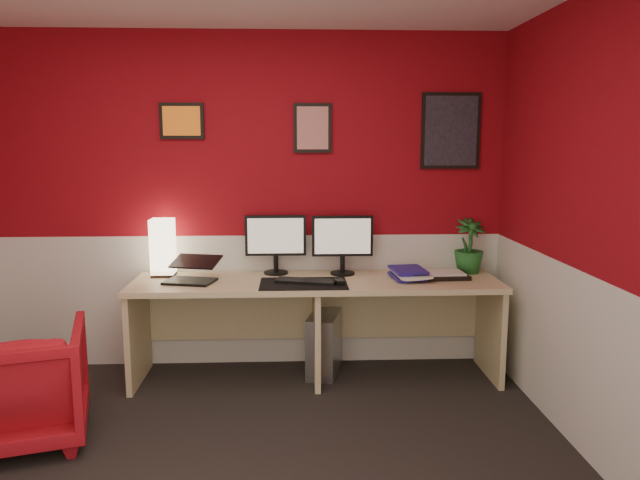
{
  "coord_description": "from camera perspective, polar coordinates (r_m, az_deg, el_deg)",
  "views": [
    {
      "loc": [
        0.43,
        -2.77,
        1.69
      ],
      "look_at": [
        0.6,
        1.21,
        1.05
      ],
      "focal_mm": 33.84,
      "sensor_mm": 36.0,
      "label": 1
    }
  ],
  "objects": [
    {
      "name": "wall_back",
      "position": [
        4.56,
        -7.87,
        3.52
      ],
      "size": [
        4.0,
        0.01,
        2.5
      ],
      "primitive_type": "cube",
      "color": "maroon",
      "rests_on": "ground"
    },
    {
      "name": "wall_front",
      "position": [
        1.19,
        -23.98,
        -13.51
      ],
      "size": [
        4.0,
        0.01,
        2.5
      ],
      "primitive_type": "cube",
      "color": "maroon",
      "rests_on": "ground"
    },
    {
      "name": "wall_right",
      "position": [
        3.22,
        26.82,
        0.27
      ],
      "size": [
        0.01,
        3.5,
        2.5
      ],
      "primitive_type": "cube",
      "color": "maroon",
      "rests_on": "ground"
    },
    {
      "name": "wainscot_back",
      "position": [
        4.69,
        -7.67,
        -5.64
      ],
      "size": [
        4.0,
        0.01,
        1.0
      ],
      "primitive_type": "cube",
      "color": "silver",
      "rests_on": "ground"
    },
    {
      "name": "wainscot_right",
      "position": [
        3.4,
        25.81,
        -12.32
      ],
      "size": [
        0.01,
        3.5,
        1.0
      ],
      "primitive_type": "cube",
      "color": "silver",
      "rests_on": "ground"
    },
    {
      "name": "desk",
      "position": [
        4.38,
        -0.35,
        -8.45
      ],
      "size": [
        2.6,
        0.65,
        0.73
      ],
      "primitive_type": "cube",
      "color": "#C7B680",
      "rests_on": "ground"
    },
    {
      "name": "shoji_lamp",
      "position": [
        4.53,
        -14.63,
        -0.82
      ],
      "size": [
        0.16,
        0.16,
        0.4
      ],
      "primitive_type": "cube",
      "color": "#FFE5B2",
      "rests_on": "desk"
    },
    {
      "name": "laptop",
      "position": [
        4.28,
        -12.25,
        -2.52
      ],
      "size": [
        0.38,
        0.3,
        0.22
      ],
      "primitive_type": "cube",
      "rotation": [
        0.0,
        0.0,
        -0.25
      ],
      "color": "black",
      "rests_on": "desk"
    },
    {
      "name": "monitor_left",
      "position": [
        4.45,
        -4.22,
        0.46
      ],
      "size": [
        0.45,
        0.06,
        0.58
      ],
      "primitive_type": "cube",
      "color": "black",
      "rests_on": "desk"
    },
    {
      "name": "monitor_right",
      "position": [
        4.42,
        2.16,
        0.42
      ],
      "size": [
        0.45,
        0.06,
        0.58
      ],
      "primitive_type": "cube",
      "color": "black",
      "rests_on": "desk"
    },
    {
      "name": "desk_mat",
      "position": [
        4.17,
        -1.57,
        -4.14
      ],
      "size": [
        0.6,
        0.38,
        0.01
      ],
      "primitive_type": "cube",
      "color": "black",
      "rests_on": "desk"
    },
    {
      "name": "keyboard",
      "position": [
        4.19,
        -1.34,
        -3.89
      ],
      "size": [
        0.44,
        0.24,
        0.02
      ],
      "primitive_type": "cube",
      "rotation": [
        0.0,
        0.0,
        -0.26
      ],
      "color": "black",
      "rests_on": "desk_mat"
    },
    {
      "name": "mouse",
      "position": [
        4.14,
        1.83,
        -3.96
      ],
      "size": [
        0.08,
        0.11,
        0.03
      ],
      "primitive_type": "cube",
      "rotation": [
        0.0,
        0.0,
        0.24
      ],
      "color": "black",
      "rests_on": "desk_mat"
    },
    {
      "name": "book_bottom",
      "position": [
        4.34,
        6.85,
        -3.52
      ],
      "size": [
        0.24,
        0.31,
        0.03
      ],
      "primitive_type": "imported",
      "rotation": [
        0.0,
        0.0,
        0.09
      ],
      "color": "navy",
      "rests_on": "desk"
    },
    {
      "name": "book_middle",
      "position": [
        4.3,
        7.16,
        -3.29
      ],
      "size": [
        0.25,
        0.33,
        0.02
      ],
      "primitive_type": "imported",
      "rotation": [
        0.0,
        0.0,
        0.08
      ],
      "color": "silver",
      "rests_on": "book_bottom"
    },
    {
      "name": "book_top",
      "position": [
        4.31,
        6.87,
        -2.91
      ],
      "size": [
        0.25,
        0.32,
        0.03
      ],
      "primitive_type": "imported",
      "rotation": [
        0.0,
        0.0,
        0.09
      ],
      "color": "navy",
      "rests_on": "book_middle"
    },
    {
      "name": "zen_tray",
      "position": [
        4.45,
        11.48,
        -3.32
      ],
      "size": [
        0.36,
        0.27,
        0.03
      ],
      "primitive_type": "cube",
      "rotation": [
        0.0,
        0.0,
        0.06
      ],
      "color": "black",
      "rests_on": "desk"
    },
    {
      "name": "potted_plant",
      "position": [
        4.63,
        13.92,
        -0.54
      ],
      "size": [
        0.26,
        0.26,
        0.41
      ],
      "primitive_type": "imported",
      "rotation": [
        0.0,
        0.0,
        0.18
      ],
      "color": "#19591E",
      "rests_on": "desk"
    },
    {
      "name": "pc_tower",
      "position": [
        4.53,
        0.42,
        -9.71
      ],
      "size": [
        0.3,
        0.48,
        0.45
      ],
      "primitive_type": "cube",
      "rotation": [
        0.0,
        0.0,
        -0.23
      ],
      "color": "#99999E",
      "rests_on": "ground"
    },
    {
      "name": "armchair",
      "position": [
        3.91,
        -26.68,
        -12.15
      ],
      "size": [
        0.9,
        0.91,
        0.67
      ],
      "primitive_type": "imported",
      "rotation": [
        0.0,
        0.0,
        3.43
      ],
      "color": "red",
      "rests_on": "ground"
    },
    {
      "name": "art_left",
      "position": [
        4.58,
        -12.94,
        10.92
      ],
      "size": [
        0.32,
        0.02,
        0.26
      ],
      "primitive_type": "cube",
      "color": "orange",
      "rests_on": "wall_back"
    },
    {
      "name": "art_center",
      "position": [
        4.51,
        -0.71,
        10.54
      ],
      "size": [
        0.28,
        0.02,
        0.36
      ],
      "primitive_type": "cube",
      "color": "red",
      "rests_on": "wall_back"
    },
    {
      "name": "art_right",
      "position": [
        4.66,
        12.25,
        10.05
      ],
      "size": [
        0.44,
        0.02,
        0.56
      ],
      "primitive_type": "cube",
      "color": "black",
      "rests_on": "wall_back"
    }
  ]
}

